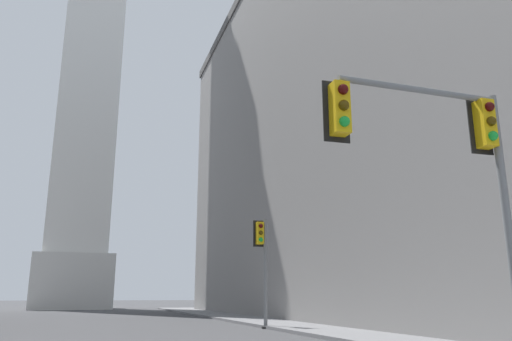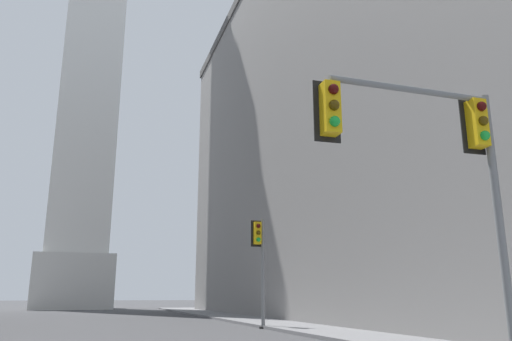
# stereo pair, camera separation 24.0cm
# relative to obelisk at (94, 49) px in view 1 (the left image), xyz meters

# --- Properties ---
(sidewalk_right) EXTENTS (5.00, 78.52, 0.15)m
(sidewalk_right) POSITION_rel_obelisk_xyz_m (12.49, -41.88, -34.58)
(sidewalk_right) COLOR slate
(sidewalk_right) RESTS_ON ground_plane
(building_right) EXTENTS (29.67, 51.57, 28.83)m
(building_right) POSITION_rel_obelisk_xyz_m (27.77, -35.31, -20.23)
(building_right) COLOR gray
(building_right) RESTS_ON ground_plane
(obelisk) EXTENTS (9.21, 9.21, 72.46)m
(obelisk) POSITION_rel_obelisk_xyz_m (0.00, 0.00, 0.00)
(obelisk) COLOR silver
(obelisk) RESTS_ON ground_plane
(traffic_light_near_right) EXTENTS (4.42, 0.50, 5.98)m
(traffic_light_near_right) POSITION_rel_obelisk_xyz_m (8.94, -57.87, -30.12)
(traffic_light_near_right) COLOR slate
(traffic_light_near_right) RESTS_ON ground_plane
(traffic_light_mid_right) EXTENTS (0.77, 0.51, 5.28)m
(traffic_light_mid_right) POSITION_rel_obelisk_xyz_m (9.91, -42.71, -31.17)
(traffic_light_mid_right) COLOR slate
(traffic_light_mid_right) RESTS_ON ground_plane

